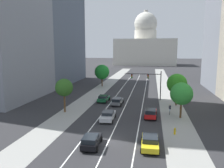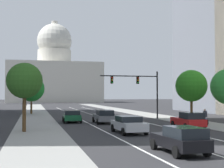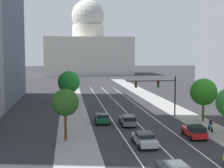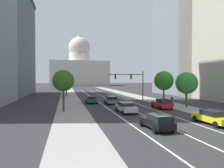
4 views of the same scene
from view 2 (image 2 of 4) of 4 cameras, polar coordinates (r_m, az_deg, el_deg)
name	(u,v)px [view 2 (image 2 of 4)]	position (r m, az deg, el deg)	size (l,w,h in m)	color
ground_plane	(87,113)	(60.46, -4.33, -4.93)	(400.00, 400.00, 0.00)	#2B2B2D
sidewalk_left	(36,115)	(54.72, -12.83, -5.20)	(4.57, 130.00, 0.01)	gray
sidewalk_right	(143,114)	(57.74, 5.31, -5.06)	(4.57, 130.00, 0.01)	gray
lane_stripe_left	(80,119)	(45.16, -5.53, -5.93)	(0.16, 90.00, 0.01)	white
lane_stripe_center	(104,119)	(45.73, -1.36, -5.89)	(0.16, 90.00, 0.01)	white
lane_stripe_right	(128,118)	(46.54, 2.68, -5.82)	(0.16, 90.00, 0.01)	white
capitol_building	(54,75)	(153.08, -9.78, 1.58)	(40.46, 25.78, 36.71)	beige
car_red	(189,120)	(32.83, 12.93, -6.00)	(2.13, 4.49, 1.58)	red
car_silver	(129,124)	(28.13, 2.85, -6.84)	(2.18, 4.77, 1.44)	#B2B5BA
car_gray	(104,116)	(37.84, -1.43, -5.50)	(2.08, 4.55, 1.55)	slate
car_green	(72,116)	(39.44, -6.84, -5.44)	(2.22, 4.17, 1.41)	#14512D
car_black	(180,139)	(18.77, 11.56, -9.18)	(2.09, 4.31, 1.50)	black
traffic_signal_mast	(139,85)	(44.95, 4.66, -0.21)	(8.01, 0.39, 6.40)	black
cyclist	(205,117)	(36.84, 15.52, -5.46)	(0.38, 1.70, 1.72)	black
street_tree_mid_left	(24,81)	(30.21, -14.66, 0.51)	(3.13, 3.13, 6.02)	#51381E
street_tree_near_right	(191,86)	(43.25, 13.33, -0.31)	(3.99, 3.99, 6.36)	#51381E
street_tree_near_left	(31,89)	(58.65, -13.54, -0.78)	(4.40, 4.40, 6.50)	#51381E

